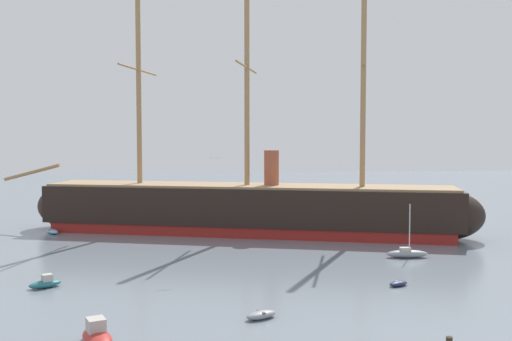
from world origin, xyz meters
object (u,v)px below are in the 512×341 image
at_px(motorboat_mid_left, 45,283).
at_px(dinghy_mid_right, 398,284).
at_px(motorboat_far_right, 443,228).
at_px(sailboat_alongside_stern, 407,253).
at_px(dinghy_distant_centre, 243,224).
at_px(motorboat_foreground_left, 97,336).
at_px(tall_ship, 247,208).
at_px(dinghy_far_left, 52,231).
at_px(dinghy_near_centre, 261,315).
at_px(seagull_in_flight, 215,158).

relative_size(motorboat_mid_left, dinghy_mid_right, 1.41).
bearing_deg(motorboat_far_right, dinghy_mid_right, -120.22).
distance_m(sailboat_alongside_stern, motorboat_far_right, 21.44).
bearing_deg(dinghy_distant_centre, motorboat_foreground_left, -104.87).
bearing_deg(dinghy_distant_centre, tall_ship, -89.37).
height_order(tall_ship, dinghy_far_left, tall_ship).
xyz_separation_m(sailboat_alongside_stern, dinghy_far_left, (-45.83, 20.70, -0.20)).
relative_size(dinghy_mid_right, sailboat_alongside_stern, 0.36).
distance_m(tall_ship, dinghy_far_left, 28.71).
relative_size(motorboat_mid_left, dinghy_distant_centre, 1.09).
xyz_separation_m(tall_ship, sailboat_alongside_stern, (17.43, -18.34, -3.26)).
xyz_separation_m(motorboat_foreground_left, dinghy_near_centre, (11.67, 4.57, -0.32)).
height_order(sailboat_alongside_stern, seagull_in_flight, seagull_in_flight).
xyz_separation_m(sailboat_alongside_stern, motorboat_far_right, (12.10, 17.70, 0.00)).
distance_m(sailboat_alongside_stern, seagull_in_flight, 25.24).
bearing_deg(motorboat_far_right, dinghy_distant_centre, 165.39).
relative_size(motorboat_foreground_left, motorboat_mid_left, 1.46).
xyz_separation_m(dinghy_near_centre, motorboat_mid_left, (-19.28, 10.90, 0.12)).
xyz_separation_m(dinghy_far_left, seagull_in_flight, (23.42, -23.07, 11.56)).
distance_m(dinghy_far_left, motorboat_far_right, 58.01).
relative_size(tall_ship, motorboat_foreground_left, 15.25).
bearing_deg(sailboat_alongside_stern, dinghy_near_centre, -133.08).
relative_size(tall_ship, seagull_in_flight, 53.59).
bearing_deg(motorboat_foreground_left, dinghy_near_centre, 21.37).
relative_size(dinghy_distant_centre, seagull_in_flight, 2.21).
height_order(motorboat_foreground_left, dinghy_distant_centre, motorboat_foreground_left).
relative_size(dinghy_near_centre, dinghy_mid_right, 1.27).
bearing_deg(dinghy_distant_centre, sailboat_alongside_stern, -55.45).
bearing_deg(dinghy_near_centre, motorboat_foreground_left, -158.63).
bearing_deg(dinghy_far_left, sailboat_alongside_stern, -24.30).
bearing_deg(dinghy_mid_right, dinghy_distant_centre, 107.94).
height_order(dinghy_far_left, seagull_in_flight, seagull_in_flight).
bearing_deg(tall_ship, dinghy_distant_centre, 90.63).
relative_size(motorboat_foreground_left, motorboat_far_right, 1.28).
relative_size(motorboat_mid_left, dinghy_far_left, 1.08).
relative_size(tall_ship, dinghy_mid_right, 31.34).
relative_size(tall_ship, motorboat_mid_left, 22.29).
relative_size(dinghy_near_centre, seagull_in_flight, 2.17).
bearing_deg(motorboat_far_right, sailboat_alongside_stern, -124.35).
height_order(dinghy_mid_right, seagull_in_flight, seagull_in_flight).
bearing_deg(dinghy_far_left, seagull_in_flight, -44.56).
bearing_deg(seagull_in_flight, sailboat_alongside_stern, 6.04).
xyz_separation_m(dinghy_near_centre, dinghy_far_left, (-26.56, 41.31, 0.02)).
bearing_deg(dinghy_far_left, dinghy_near_centre, -57.26).
xyz_separation_m(dinghy_distant_centre, seagull_in_flight, (-4.90, -27.79, 11.57)).
bearing_deg(seagull_in_flight, motorboat_foreground_left, -110.51).
distance_m(dinghy_far_left, seagull_in_flight, 34.85).
height_order(motorboat_foreground_left, seagull_in_flight, seagull_in_flight).
bearing_deg(tall_ship, dinghy_mid_right, -68.39).
distance_m(dinghy_near_centre, motorboat_far_right, 49.52).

